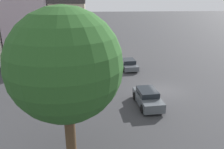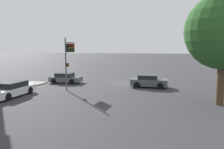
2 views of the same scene
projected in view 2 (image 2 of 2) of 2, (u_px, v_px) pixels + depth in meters
name	position (u px, v px, depth m)	size (l,w,h in m)	color
ground_plane	(127.00, 83.00, 27.88)	(300.00, 300.00, 0.00)	#333335
street_tree	(224.00, 32.00, 16.46)	(5.81, 5.81, 8.59)	#4C3823
traffic_signal	(69.00, 52.00, 23.10)	(0.54, 2.10, 5.49)	#515456
crossing_car_0	(149.00, 81.00, 24.62)	(4.12, 1.98, 1.41)	#4C5156
crossing_car_1	(66.00, 78.00, 27.77)	(4.02, 2.14, 1.28)	#4C5156
parked_car_0	(12.00, 89.00, 19.98)	(2.06, 4.83, 1.35)	silver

